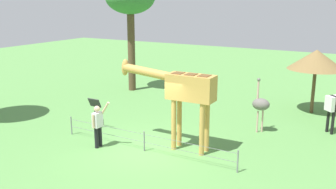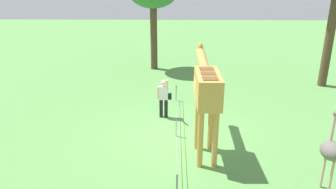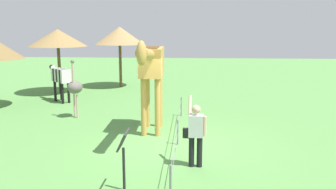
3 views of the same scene
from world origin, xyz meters
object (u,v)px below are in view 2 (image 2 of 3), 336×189
(giraffe, at_px, (206,89))
(visitor, at_px, (164,96))
(info_sign, at_px, (200,84))
(ostrich, at_px, (331,151))

(giraffe, height_order, visitor, giraffe)
(visitor, bearing_deg, info_sign, -46.50)
(ostrich, bearing_deg, giraffe, 58.53)
(giraffe, xyz_separation_m, ostrich, (-1.93, -3.15, -1.01))
(ostrich, bearing_deg, visitor, 44.31)
(giraffe, bearing_deg, info_sign, -1.59)
(giraffe, xyz_separation_m, visitor, (2.74, 1.40, -1.28))
(info_sign, bearing_deg, visitor, 133.50)
(giraffe, bearing_deg, visitor, 27.16)
(giraffe, relative_size, ostrich, 1.68)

